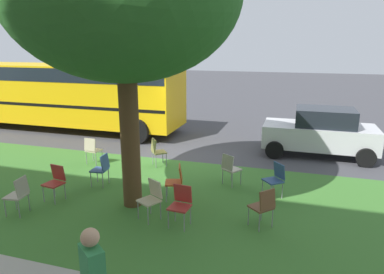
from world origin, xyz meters
TOP-DOWN VIEW (x-y plane):
  - ground at (0.00, 0.00)m, footprint 80.00×80.00m
  - grass_verge at (0.00, 3.20)m, footprint 48.00×6.00m
  - chair_0 at (-0.92, 3.03)m, footprint 0.53×0.52m
  - chair_1 at (2.52, 1.35)m, footprint 0.45×0.45m
  - chair_2 at (-1.43, 4.20)m, footprint 0.45×0.46m
  - chair_3 at (0.49, 0.88)m, footprint 0.59×0.58m
  - chair_4 at (-2.01, 1.76)m, footprint 0.57×0.58m
  - chair_5 at (2.19, 4.81)m, footprint 0.47×0.47m
  - chair_6 at (1.91, 3.92)m, footprint 0.48×0.48m
  - chair_7 at (1.31, 2.79)m, footprint 0.46×0.45m
  - chair_8 at (-3.10, 3.82)m, footprint 0.59×0.59m
  - chair_9 at (-0.73, 4.11)m, footprint 0.56×0.57m
  - chair_10 at (-3.23, 2.17)m, footprint 0.59×0.59m
  - parked_car at (-4.44, -1.79)m, footprint 3.70×1.92m
  - school_bus at (6.22, -2.55)m, footprint 10.40×2.80m

SIDE VIEW (x-z plane):
  - ground at x=0.00m, z-range 0.00..0.00m
  - grass_verge at x=0.00m, z-range 0.00..0.01m
  - chair_0 at x=-0.92m, z-range 0.08..0.96m
  - chair_1 at x=2.52m, z-range 0.08..0.96m
  - chair_2 at x=-1.43m, z-range 0.08..0.96m
  - chair_3 at x=0.49m, z-range 0.08..0.96m
  - chair_4 at x=-2.01m, z-range 0.08..0.96m
  - chair_5 at x=2.19m, z-range 0.08..0.96m
  - chair_6 at x=1.91m, z-range 0.08..0.96m
  - chair_7 at x=1.31m, z-range 0.08..0.96m
  - chair_8 at x=-3.10m, z-range 0.08..0.96m
  - chair_9 at x=-0.73m, z-range 0.08..0.96m
  - chair_10 at x=-3.23m, z-range 0.08..0.96m
  - parked_car at x=-4.44m, z-range 0.01..1.66m
  - school_bus at x=6.22m, z-range 0.32..3.20m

